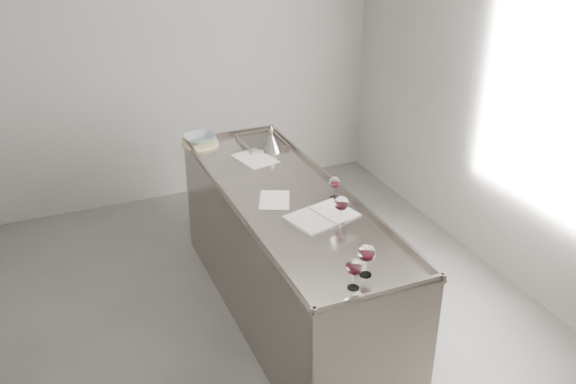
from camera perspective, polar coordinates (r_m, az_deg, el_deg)
name	(u,v)px	position (r m, az deg, el deg)	size (l,w,h in m)	color
room_shell	(225,160)	(3.56, -5.61, 2.84)	(4.54, 5.04, 2.84)	#55524F
counter	(287,257)	(4.40, -0.07, -5.82)	(0.77, 2.42, 0.97)	gray
wine_glass_left	(354,267)	(3.23, 5.91, -6.69)	(0.09, 0.09, 0.17)	white
wine_glass_middle	(367,254)	(3.33, 7.00, -5.46)	(0.09, 0.09, 0.18)	white
wine_glass_right	(341,204)	(3.81, 4.76, -1.06)	(0.09, 0.09, 0.17)	white
wine_glass_small	(335,183)	(4.11, 4.19, 0.80)	(0.07, 0.07, 0.15)	white
notebook	(322,216)	(3.92, 3.04, -2.15)	(0.46, 0.37, 0.02)	white
loose_paper_top	(255,158)	(4.73, -2.94, 3.01)	(0.23, 0.33, 0.00)	white
loose_paper_under	(275,200)	(4.11, -1.21, -0.70)	(0.19, 0.27, 0.00)	white
trivet	(200,143)	(5.01, -7.83, 4.30)	(0.29, 0.29, 0.02)	beige
ceramic_bowl	(200,139)	(5.00, -7.86, 4.72)	(0.24, 0.24, 0.06)	#91A6A9
wine_funnel	(271,143)	(4.83, -1.50, 4.36)	(0.15, 0.15, 0.21)	#B0A79D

